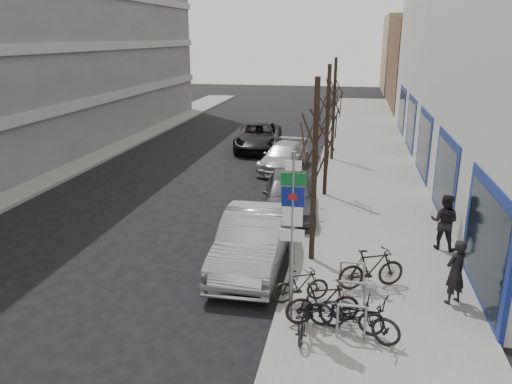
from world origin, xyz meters
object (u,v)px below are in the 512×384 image
at_px(parked_car_mid, 289,194).
at_px(meter_front, 295,240).
at_px(highway_sign_pole, 292,228).
at_px(tree_mid, 328,100).
at_px(parked_car_front, 253,240).
at_px(meter_mid, 311,186).
at_px(bike_far_curb, 359,312).
at_px(pedestrian_far, 444,221).
at_px(bike_far_inner, 371,268).
at_px(pedestrian_near, 455,272).
at_px(bike_near_left, 305,314).
at_px(bike_mid_inner, 300,285).
at_px(lane_car, 259,136).
at_px(bike_near_right, 323,302).
at_px(bike_mid_curb, 346,309).
at_px(bike_rack, 352,293).
at_px(tree_near, 316,128).
at_px(parked_car_back, 284,157).
at_px(tree_far, 335,85).
at_px(meter_back, 321,155).

bearing_deg(parked_car_mid, meter_front, -87.05).
xyz_separation_m(highway_sign_pole, tree_mid, (0.20, 10.01, 1.65)).
height_order(parked_car_front, parked_car_mid, parked_car_front).
bearing_deg(meter_mid, bike_far_curb, -78.52).
height_order(highway_sign_pole, meter_mid, highway_sign_pole).
bearing_deg(meter_mid, pedestrian_far, -38.32).
bearing_deg(bike_far_curb, parked_car_mid, 40.76).
distance_m(bike_far_inner, pedestrian_near, 2.05).
height_order(highway_sign_pole, bike_near_left, highway_sign_pole).
xyz_separation_m(bike_mid_inner, pedestrian_near, (3.75, 0.67, 0.39)).
bearing_deg(lane_car, bike_near_right, -80.71).
distance_m(highway_sign_pole, bike_mid_curb, 2.20).
bearing_deg(parked_car_front, lane_car, 99.41).
xyz_separation_m(bike_rack, bike_mid_inner, (-1.26, 0.29, -0.06)).
bearing_deg(bike_mid_curb, highway_sign_pole, 91.79).
bearing_deg(bike_near_left, highway_sign_pole, 130.67).
height_order(meter_mid, pedestrian_far, pedestrian_far).
relative_size(bike_near_left, parked_car_front, 0.31).
relative_size(meter_mid, bike_near_left, 0.80).
distance_m(tree_near, bike_far_curb, 5.29).
distance_m(meter_front, bike_near_left, 3.55).
height_order(parked_car_front, parked_car_back, parked_car_front).
height_order(bike_rack, meter_front, meter_front).
bearing_deg(bike_near_left, parked_car_mid, 101.56).
relative_size(tree_far, pedestrian_far, 3.05).
relative_size(meter_back, lane_car, 0.23).
height_order(meter_back, parked_car_front, parked_car_front).
height_order(tree_mid, pedestrian_far, tree_mid).
xyz_separation_m(bike_near_left, bike_mid_inner, (-0.24, 1.37, -0.03)).
distance_m(tree_mid, bike_far_inner, 8.89).
relative_size(highway_sign_pole, tree_far, 0.76).
bearing_deg(meter_back, bike_near_left, -87.51).
distance_m(bike_near_right, bike_mid_curb, 0.57).
height_order(bike_near_right, bike_far_inner, bike_far_inner).
relative_size(bike_near_left, bike_far_curb, 0.81).
height_order(bike_near_right, parked_car_mid, parked_car_mid).
distance_m(bike_rack, meter_front, 2.92).
xyz_separation_m(bike_rack, bike_near_right, (-0.66, -0.61, 0.03)).
bearing_deg(pedestrian_far, tree_far, -50.85).
distance_m(bike_far_curb, parked_car_back, 15.09).
height_order(tree_near, tree_far, same).
height_order(bike_far_inner, parked_car_back, parked_car_back).
height_order(meter_front, parked_car_mid, parked_car_mid).
bearing_deg(bike_mid_inner, highway_sign_pole, 147.62).
distance_m(highway_sign_pole, bike_rack, 2.36).
distance_m(tree_mid, parked_car_back, 5.96).
bearing_deg(parked_car_mid, tree_far, 75.99).
height_order(meter_back, parked_car_mid, parked_car_mid).
bearing_deg(bike_rack, tree_mid, 97.28).
relative_size(meter_back, pedestrian_far, 0.70).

